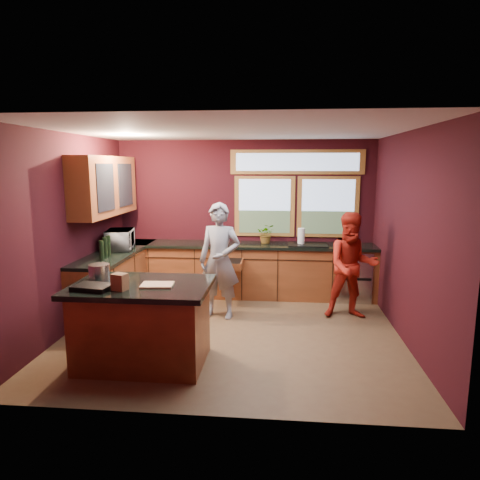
# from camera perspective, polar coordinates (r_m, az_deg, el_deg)

# --- Properties ---
(floor) EXTENTS (4.50, 4.50, 0.00)m
(floor) POSITION_cam_1_polar(r_m,az_deg,el_deg) (6.01, -0.99, -12.20)
(floor) COLOR brown
(floor) RESTS_ON ground
(room_shell) EXTENTS (4.52, 4.02, 2.71)m
(room_shell) POSITION_cam_1_polar(r_m,az_deg,el_deg) (6.00, -6.40, 5.42)
(room_shell) COLOR black
(room_shell) RESTS_ON ground
(back_counter) EXTENTS (4.50, 0.64, 0.93)m
(back_counter) POSITION_cam_1_polar(r_m,az_deg,el_deg) (7.46, 1.97, -4.03)
(back_counter) COLOR #592B15
(back_counter) RESTS_ON floor
(left_counter) EXTENTS (0.64, 2.30, 0.93)m
(left_counter) POSITION_cam_1_polar(r_m,az_deg,el_deg) (7.11, -16.09, -5.10)
(left_counter) COLOR #592B15
(left_counter) RESTS_ON floor
(island) EXTENTS (1.55, 1.05, 0.95)m
(island) POSITION_cam_1_polar(r_m,az_deg,el_deg) (5.11, -12.83, -10.79)
(island) COLOR #592B15
(island) RESTS_ON floor
(person_grey) EXTENTS (0.69, 0.52, 1.73)m
(person_grey) POSITION_cam_1_polar(r_m,az_deg,el_deg) (6.36, -2.73, -2.79)
(person_grey) COLOR slate
(person_grey) RESTS_ON floor
(person_red) EXTENTS (0.80, 0.64, 1.59)m
(person_red) POSITION_cam_1_polar(r_m,az_deg,el_deg) (6.55, 14.72, -3.36)
(person_red) COLOR #A61E13
(person_red) RESTS_ON floor
(microwave) EXTENTS (0.50, 0.65, 0.32)m
(microwave) POSITION_cam_1_polar(r_m,az_deg,el_deg) (7.10, -15.69, 0.04)
(microwave) COLOR #999999
(microwave) RESTS_ON left_counter
(potted_plant) EXTENTS (0.30, 0.26, 0.34)m
(potted_plant) POSITION_cam_1_polar(r_m,az_deg,el_deg) (7.38, 3.53, 0.83)
(potted_plant) COLOR #999999
(potted_plant) RESTS_ON back_counter
(paper_towel) EXTENTS (0.12, 0.12, 0.28)m
(paper_towel) POSITION_cam_1_polar(r_m,az_deg,el_deg) (7.34, 8.16, 0.47)
(paper_towel) COLOR silver
(paper_towel) RESTS_ON back_counter
(cutting_board) EXTENTS (0.37, 0.28, 0.02)m
(cutting_board) POSITION_cam_1_polar(r_m,az_deg,el_deg) (4.86, -10.98, -5.89)
(cutting_board) COLOR tan
(cutting_board) RESTS_ON island
(stock_pot) EXTENTS (0.24, 0.24, 0.18)m
(stock_pot) POSITION_cam_1_polar(r_m,az_deg,el_deg) (5.27, -18.26, -4.06)
(stock_pot) COLOR #B1B2B6
(stock_pot) RESTS_ON island
(paper_bag) EXTENTS (0.18, 0.16, 0.18)m
(paper_bag) POSITION_cam_1_polar(r_m,az_deg,el_deg) (4.76, -15.74, -5.40)
(paper_bag) COLOR brown
(paper_bag) RESTS_ON island
(black_tray) EXTENTS (0.44, 0.34, 0.05)m
(black_tray) POSITION_cam_1_polar(r_m,az_deg,el_deg) (4.90, -19.01, -5.95)
(black_tray) COLOR black
(black_tray) RESTS_ON island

